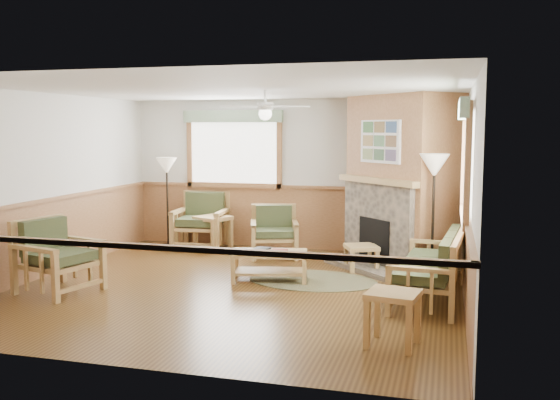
% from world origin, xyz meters
% --- Properties ---
extents(floor, '(6.00, 6.00, 0.01)m').
position_xyz_m(floor, '(0.00, 0.00, -0.01)').
color(floor, '#523616').
rests_on(floor, ground).
extents(ceiling, '(6.00, 6.00, 0.01)m').
position_xyz_m(ceiling, '(0.00, 0.00, 2.70)').
color(ceiling, white).
rests_on(ceiling, floor).
extents(wall_back, '(6.00, 0.02, 2.70)m').
position_xyz_m(wall_back, '(0.00, 3.00, 1.35)').
color(wall_back, silver).
rests_on(wall_back, floor).
extents(wall_front, '(6.00, 0.02, 2.70)m').
position_xyz_m(wall_front, '(0.00, -3.00, 1.35)').
color(wall_front, silver).
rests_on(wall_front, floor).
extents(wall_left, '(0.02, 6.00, 2.70)m').
position_xyz_m(wall_left, '(-3.00, 0.00, 1.35)').
color(wall_left, silver).
rests_on(wall_left, floor).
extents(wall_right, '(0.02, 6.00, 2.70)m').
position_xyz_m(wall_right, '(3.00, 0.00, 1.35)').
color(wall_right, silver).
rests_on(wall_right, floor).
extents(wainscot, '(6.00, 6.00, 1.10)m').
position_xyz_m(wainscot, '(0.00, 0.00, 0.55)').
color(wainscot, '#99673E').
rests_on(wainscot, floor).
extents(fireplace, '(3.11, 3.11, 2.70)m').
position_xyz_m(fireplace, '(2.05, 2.05, 1.35)').
color(fireplace, '#99673E').
rests_on(fireplace, floor).
extents(window_back, '(1.90, 0.16, 1.50)m').
position_xyz_m(window_back, '(-1.10, 2.96, 2.53)').
color(window_back, white).
rests_on(window_back, wall_back).
extents(window_right, '(0.16, 1.90, 1.50)m').
position_xyz_m(window_right, '(2.96, -0.20, 2.53)').
color(window_right, white).
rests_on(window_right, wall_right).
extents(ceiling_fan, '(1.59, 1.59, 0.36)m').
position_xyz_m(ceiling_fan, '(0.30, 0.30, 2.66)').
color(ceiling_fan, white).
rests_on(ceiling_fan, ceiling).
extents(sofa, '(1.96, 0.95, 0.88)m').
position_xyz_m(sofa, '(2.55, 0.08, 0.44)').
color(sofa, tan).
rests_on(sofa, floor).
extents(armchair_back_left, '(0.99, 0.99, 1.01)m').
position_xyz_m(armchair_back_left, '(-1.61, 2.55, 0.51)').
color(armchair_back_left, tan).
rests_on(armchair_back_left, floor).
extents(armchair_back_right, '(0.97, 0.97, 0.87)m').
position_xyz_m(armchair_back_right, '(-0.09, 2.12, 0.43)').
color(armchair_back_right, tan).
rests_on(armchair_back_right, floor).
extents(armchair_left, '(1.07, 1.07, 0.98)m').
position_xyz_m(armchair_left, '(-2.24, -0.85, 0.49)').
color(armchair_left, tan).
rests_on(armchair_left, floor).
extents(coffee_table, '(1.17, 0.77, 0.43)m').
position_xyz_m(coffee_table, '(0.30, 0.48, 0.22)').
color(coffee_table, tan).
rests_on(coffee_table, floor).
extents(end_table_chairs, '(0.71, 0.70, 0.61)m').
position_xyz_m(end_table_chairs, '(-1.32, 2.43, 0.31)').
color(end_table_chairs, tan).
rests_on(end_table_chairs, floor).
extents(end_table_sofa, '(0.57, 0.55, 0.56)m').
position_xyz_m(end_table_sofa, '(2.25, -1.77, 0.28)').
color(end_table_sofa, tan).
rests_on(end_table_sofa, floor).
extents(footstool, '(0.61, 0.61, 0.40)m').
position_xyz_m(footstool, '(1.49, 1.44, 0.20)').
color(footstool, tan).
rests_on(footstool, floor).
extents(braided_rug, '(1.92, 1.92, 0.01)m').
position_xyz_m(braided_rug, '(0.90, 0.65, 0.01)').
color(braided_rug, brown).
rests_on(braided_rug, floor).
extents(floor_lamp_left, '(0.42, 0.42, 1.66)m').
position_xyz_m(floor_lamp_left, '(-2.26, 2.55, 0.83)').
color(floor_lamp_left, black).
rests_on(floor_lamp_left, floor).
extents(floor_lamp_right, '(0.52, 0.52, 1.84)m').
position_xyz_m(floor_lamp_right, '(2.55, 1.05, 0.92)').
color(floor_lamp_right, black).
rests_on(floor_lamp_right, floor).
extents(book_red, '(0.25, 0.32, 0.03)m').
position_xyz_m(book_red, '(0.45, 0.43, 0.46)').
color(book_red, maroon).
rests_on(book_red, coffee_table).
extents(book_dark, '(0.26, 0.31, 0.03)m').
position_xyz_m(book_dark, '(0.15, 0.55, 0.46)').
color(book_dark, black).
rests_on(book_dark, coffee_table).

